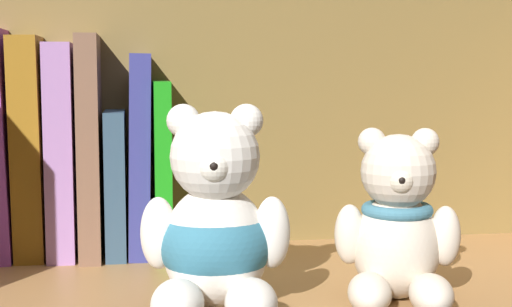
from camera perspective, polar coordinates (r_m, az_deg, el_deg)
The scene contains 11 objects.
shelf_board at distance 75.46cm, azimuth 2.25°, elevation -9.83°, with size 74.47×31.77×2.00cm, color #9E7042.
shelf_back_panel at distance 89.02cm, azimuth 0.26°, elevation 2.13°, with size 76.87×1.20×31.11cm, color brown.
book_2 at distance 85.94cm, azimuth -18.09°, elevation 0.65°, with size 1.61×10.17×23.99cm, color purple.
book_3 at distance 85.58cm, azimuth -16.28°, elevation 0.44°, with size 3.02×9.66×23.28cm, color #8D5E17.
book_4 at distance 85.24cm, azimuth -14.05°, elevation 0.25°, with size 2.84×10.92×22.58cm, color #9F72B4.
book_5 at distance 84.97cm, azimuth -12.07°, elevation 0.58°, with size 2.25×12.67×23.46cm, color brown.
book_6 at distance 85.32cm, azimuth -10.27°, elevation -2.05°, with size 2.12×11.41×15.51cm, color #2F4961.
book_7 at distance 84.93cm, azimuth -8.58°, elevation -0.03°, with size 2.18×11.15×21.48cm, color navy.
book_8 at distance 85.13cm, azimuth -6.97°, elevation -0.95°, with size 1.74×13.48×18.64cm, color #178F15.
teddy_bear_larger at distance 63.77cm, azimuth -3.01°, elevation -5.67°, with size 12.59×13.32×17.05cm.
teddy_bear_smaller at distance 67.52cm, azimuth 10.39°, elevation -5.41°, with size 11.36×11.66×14.88cm.
Camera 1 is at (-13.94, -71.22, 21.68)cm, focal length 54.30 mm.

